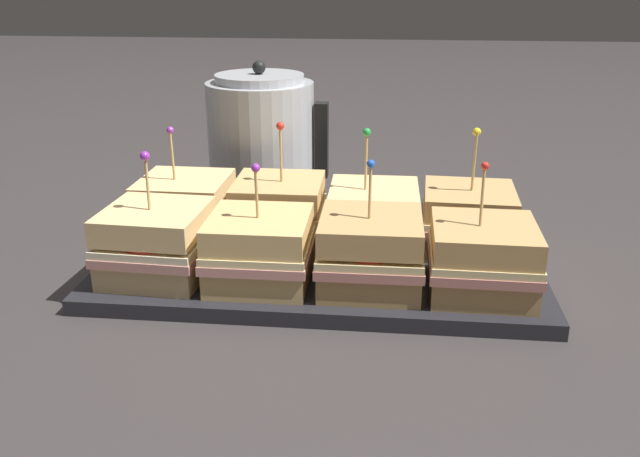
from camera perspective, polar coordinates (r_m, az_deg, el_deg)
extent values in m
plane|color=#383333|center=(0.83, 0.00, -3.91)|extent=(6.00, 6.00, 0.00)
cube|color=#232328|center=(0.83, 0.00, -3.59)|extent=(0.53, 0.27, 0.01)
cube|color=#232328|center=(0.83, 0.00, -3.03)|extent=(0.53, 0.27, 0.01)
cube|color=#DBB77A|center=(0.81, -13.44, -2.89)|extent=(0.12, 0.12, 0.03)
cube|color=tan|center=(0.80, -13.56, -1.58)|extent=(0.12, 0.12, 0.01)
cube|color=beige|center=(0.79, -13.62, -0.94)|extent=(0.12, 0.12, 0.01)
cylinder|color=red|center=(0.78, -14.11, -1.04)|extent=(0.07, 0.07, 0.00)
cube|color=#E8C281|center=(0.79, -13.76, 0.61)|extent=(0.12, 0.12, 0.03)
cylinder|color=tan|center=(0.77, -14.30, 3.43)|extent=(0.00, 0.01, 0.07)
sphere|color=purple|center=(0.76, -14.54, 5.93)|extent=(0.01, 0.01, 0.01)
cube|color=tan|center=(0.77, -5.05, -3.43)|extent=(0.11, 0.11, 0.03)
cube|color=tan|center=(0.76, -5.09, -2.07)|extent=(0.12, 0.12, 0.01)
cube|color=beige|center=(0.76, -5.12, -1.40)|extent=(0.11, 0.11, 0.01)
cube|color=#E0B771|center=(0.75, -5.16, -0.07)|extent=(0.11, 0.11, 0.03)
cylinder|color=tan|center=(0.74, -5.35, 2.65)|extent=(0.00, 0.01, 0.07)
sphere|color=purple|center=(0.73, -5.44, 5.10)|extent=(0.01, 0.01, 0.01)
cube|color=tan|center=(0.76, 4.21, -3.79)|extent=(0.11, 0.11, 0.03)
cube|color=tan|center=(0.75, 4.25, -2.41)|extent=(0.12, 0.12, 0.01)
cube|color=beige|center=(0.75, 4.27, -1.73)|extent=(0.11, 0.11, 0.01)
cylinder|color=red|center=(0.73, 4.23, -1.86)|extent=(0.07, 0.07, 0.00)
cube|color=tan|center=(0.74, 4.31, -0.09)|extent=(0.11, 0.11, 0.03)
cylinder|color=tan|center=(0.72, 4.23, 2.82)|extent=(0.00, 0.01, 0.07)
sphere|color=blue|center=(0.71, 4.30, 5.45)|extent=(0.01, 0.01, 0.01)
cube|color=tan|center=(0.77, 13.37, -4.15)|extent=(0.11, 0.11, 0.03)
cube|color=tan|center=(0.76, 13.50, -2.78)|extent=(0.12, 0.12, 0.01)
cube|color=beige|center=(0.76, 13.56, -2.12)|extent=(0.12, 0.12, 0.01)
cube|color=tan|center=(0.75, 13.68, -0.78)|extent=(0.11, 0.11, 0.03)
cylinder|color=tan|center=(0.73, 13.49, 2.37)|extent=(0.00, 0.01, 0.08)
sphere|color=red|center=(0.72, 13.74, 5.15)|extent=(0.01, 0.01, 0.01)
cube|color=#DBB77A|center=(0.91, -11.13, 0.09)|extent=(0.11, 0.11, 0.03)
cube|color=tan|center=(0.90, -11.22, 1.28)|extent=(0.12, 0.12, 0.01)
cube|color=beige|center=(0.90, -11.26, 1.85)|extent=(0.12, 0.12, 0.01)
cylinder|color=red|center=(0.88, -11.65, 1.83)|extent=(0.08, 0.08, 0.00)
cube|color=#E8C281|center=(0.89, -11.37, 3.25)|extent=(0.11, 0.11, 0.03)
cylinder|color=tan|center=(0.88, -12.31, 5.78)|extent=(0.00, 0.01, 0.08)
sphere|color=purple|center=(0.87, -12.49, 8.09)|extent=(0.01, 0.01, 0.01)
cube|color=tan|center=(0.89, -3.44, -0.13)|extent=(0.11, 0.11, 0.03)
cube|color=tan|center=(0.88, -3.47, 1.09)|extent=(0.12, 0.12, 0.01)
cube|color=beige|center=(0.88, -3.48, 1.68)|extent=(0.12, 0.12, 0.01)
cylinder|color=red|center=(0.86, -3.70, 1.65)|extent=(0.08, 0.08, 0.00)
cube|color=tan|center=(0.87, -3.51, 3.11)|extent=(0.11, 0.11, 0.03)
cylinder|color=tan|center=(0.85, -3.31, 5.99)|extent=(0.00, 0.01, 0.08)
sphere|color=red|center=(0.84, -3.37, 8.61)|extent=(0.01, 0.01, 0.01)
cube|color=#DBB77A|center=(0.87, 4.48, -0.52)|extent=(0.11, 0.11, 0.03)
cube|color=#B26B60|center=(0.86, 4.51, 0.71)|extent=(0.12, 0.12, 0.01)
cube|color=beige|center=(0.86, 4.53, 1.31)|extent=(0.11, 0.11, 0.01)
cube|color=#E8C281|center=(0.85, 4.57, 2.51)|extent=(0.11, 0.11, 0.03)
cylinder|color=tan|center=(0.84, 3.90, 5.41)|extent=(0.00, 0.01, 0.08)
sphere|color=green|center=(0.83, 3.96, 8.10)|extent=(0.01, 0.01, 0.01)
cube|color=tan|center=(0.88, 12.24, -0.71)|extent=(0.12, 0.12, 0.03)
cube|color=tan|center=(0.87, 12.34, 0.50)|extent=(0.12, 0.12, 0.01)
cube|color=beige|center=(0.87, 12.39, 1.09)|extent=(0.12, 0.12, 0.01)
cube|color=tan|center=(0.86, 12.49, 2.28)|extent=(0.12, 0.12, 0.03)
cylinder|color=tan|center=(0.85, 12.84, 5.21)|extent=(0.00, 0.01, 0.09)
sphere|color=yellow|center=(0.84, 13.07, 7.93)|extent=(0.01, 0.01, 0.01)
cylinder|color=#B7BABF|center=(1.06, -4.96, 7.04)|extent=(0.16, 0.16, 0.19)
cylinder|color=#B7BABF|center=(1.04, -5.13, 12.49)|extent=(0.13, 0.13, 0.01)
sphere|color=black|center=(1.04, -5.16, 13.36)|extent=(0.02, 0.02, 0.02)
cube|color=black|center=(1.05, 0.13, 7.45)|extent=(0.02, 0.02, 0.12)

